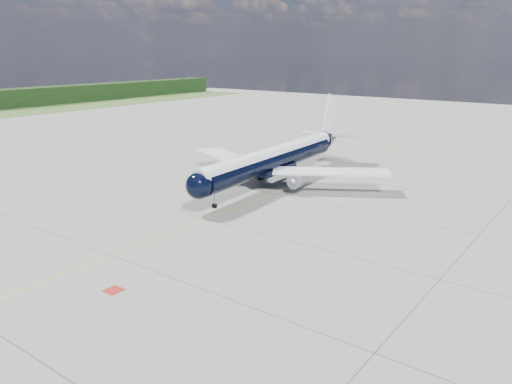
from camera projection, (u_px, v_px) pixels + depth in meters
ground at (290, 187)px, 80.24m from camera, size 320.00×320.00×0.00m
taxiway_centerline at (272, 193)px, 76.38m from camera, size 0.16×160.00×0.01m
red_marking at (114, 290)px, 45.48m from camera, size 1.60×1.60×0.01m
main_airliner at (276, 158)px, 81.70m from camera, size 37.55×45.80×13.23m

